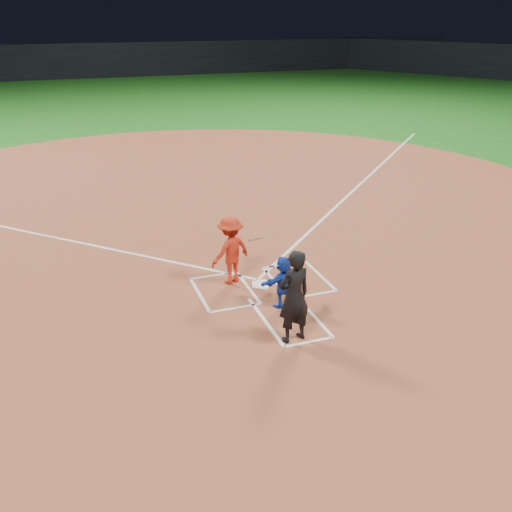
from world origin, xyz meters
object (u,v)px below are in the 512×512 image
object	(u,v)px
batter_at_plate	(231,250)
umpire	(294,297)
catcher	(283,281)
home_plate	(262,284)

from	to	relation	value
batter_at_plate	umpire	bearing A→B (deg)	-82.50
umpire	batter_at_plate	xyz separation A→B (m)	(-0.40, 3.00, -0.14)
catcher	batter_at_plate	distance (m)	1.75
batter_at_plate	catcher	bearing A→B (deg)	-64.00
home_plate	batter_at_plate	world-z (taller)	batter_at_plate
home_plate	umpire	size ratio (longest dim) A/B	0.30
home_plate	catcher	world-z (taller)	catcher
batter_at_plate	home_plate	bearing A→B (deg)	-31.56
home_plate	batter_at_plate	size ratio (longest dim) A/B	0.35
catcher	batter_at_plate	size ratio (longest dim) A/B	0.71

